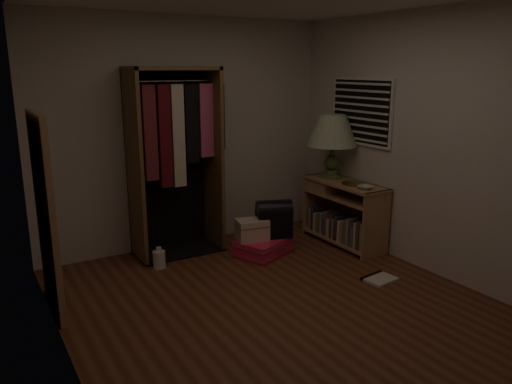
{
  "coord_description": "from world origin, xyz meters",
  "views": [
    {
      "loc": [
        -2.25,
        -3.29,
        2.04
      ],
      "look_at": [
        0.3,
        0.95,
        0.8
      ],
      "focal_mm": 35.0,
      "sensor_mm": 36.0,
      "label": 1
    }
  ],
  "objects_px": {
    "white_jug": "(159,259)",
    "table_lamp": "(333,132)",
    "floor_mirror": "(46,215)",
    "train_case": "(252,229)",
    "black_bag": "(274,218)",
    "console_bookshelf": "(342,211)",
    "pink_suitcase": "(264,246)",
    "open_wardrobe": "(176,145)"
  },
  "relations": [
    {
      "from": "open_wardrobe",
      "to": "pink_suitcase",
      "type": "relative_size",
      "value": 2.76
    },
    {
      "from": "floor_mirror",
      "to": "white_jug",
      "type": "relative_size",
      "value": 7.5
    },
    {
      "from": "table_lamp",
      "to": "white_jug",
      "type": "relative_size",
      "value": 3.32
    },
    {
      "from": "console_bookshelf",
      "to": "white_jug",
      "type": "height_order",
      "value": "console_bookshelf"
    },
    {
      "from": "table_lamp",
      "to": "train_case",
      "type": "bearing_deg",
      "value": -176.95
    },
    {
      "from": "floor_mirror",
      "to": "white_jug",
      "type": "height_order",
      "value": "floor_mirror"
    },
    {
      "from": "black_bag",
      "to": "pink_suitcase",
      "type": "bearing_deg",
      "value": -154.72
    },
    {
      "from": "pink_suitcase",
      "to": "black_bag",
      "type": "relative_size",
      "value": 1.66
    },
    {
      "from": "white_jug",
      "to": "train_case",
      "type": "bearing_deg",
      "value": -11.44
    },
    {
      "from": "white_jug",
      "to": "table_lamp",
      "type": "bearing_deg",
      "value": -3.83
    },
    {
      "from": "black_bag",
      "to": "white_jug",
      "type": "height_order",
      "value": "black_bag"
    },
    {
      "from": "open_wardrobe",
      "to": "black_bag",
      "type": "distance_m",
      "value": 1.34
    },
    {
      "from": "open_wardrobe",
      "to": "white_jug",
      "type": "xyz_separation_m",
      "value": [
        -0.39,
        -0.36,
        -1.12
      ]
    },
    {
      "from": "floor_mirror",
      "to": "white_jug",
      "type": "xyz_separation_m",
      "value": [
        1.1,
        0.41,
        -0.75
      ]
    },
    {
      "from": "table_lamp",
      "to": "white_jug",
      "type": "xyz_separation_m",
      "value": [
        -2.15,
        0.14,
        -1.2
      ]
    },
    {
      "from": "pink_suitcase",
      "to": "train_case",
      "type": "distance_m",
      "value": 0.25
    },
    {
      "from": "open_wardrobe",
      "to": "train_case",
      "type": "relative_size",
      "value": 5.37
    },
    {
      "from": "open_wardrobe",
      "to": "table_lamp",
      "type": "xyz_separation_m",
      "value": [
        1.76,
        -0.5,
        0.09
      ]
    },
    {
      "from": "pink_suitcase",
      "to": "white_jug",
      "type": "relative_size",
      "value": 3.28
    },
    {
      "from": "train_case",
      "to": "black_bag",
      "type": "height_order",
      "value": "black_bag"
    },
    {
      "from": "black_bag",
      "to": "white_jug",
      "type": "bearing_deg",
      "value": -169.34
    },
    {
      "from": "train_case",
      "to": "white_jug",
      "type": "xyz_separation_m",
      "value": [
        -1.01,
        0.2,
        -0.21
      ]
    },
    {
      "from": "floor_mirror",
      "to": "pink_suitcase",
      "type": "bearing_deg",
      "value": 4.39
    },
    {
      "from": "open_wardrobe",
      "to": "white_jug",
      "type": "height_order",
      "value": "open_wardrobe"
    },
    {
      "from": "white_jug",
      "to": "black_bag",
      "type": "bearing_deg",
      "value": -9.98
    },
    {
      "from": "console_bookshelf",
      "to": "table_lamp",
      "type": "height_order",
      "value": "table_lamp"
    },
    {
      "from": "console_bookshelf",
      "to": "white_jug",
      "type": "xyz_separation_m",
      "value": [
        -2.14,
        0.37,
        -0.3
      ]
    },
    {
      "from": "pink_suitcase",
      "to": "black_bag",
      "type": "height_order",
      "value": "black_bag"
    },
    {
      "from": "console_bookshelf",
      "to": "white_jug",
      "type": "distance_m",
      "value": 2.19
    },
    {
      "from": "train_case",
      "to": "table_lamp",
      "type": "xyz_separation_m",
      "value": [
        1.14,
        0.06,
        0.99
      ]
    },
    {
      "from": "train_case",
      "to": "table_lamp",
      "type": "height_order",
      "value": "table_lamp"
    },
    {
      "from": "floor_mirror",
      "to": "table_lamp",
      "type": "xyz_separation_m",
      "value": [
        3.24,
        0.26,
        0.45
      ]
    },
    {
      "from": "console_bookshelf",
      "to": "black_bag",
      "type": "distance_m",
      "value": 0.87
    },
    {
      "from": "floor_mirror",
      "to": "black_bag",
      "type": "height_order",
      "value": "floor_mirror"
    },
    {
      "from": "floor_mirror",
      "to": "pink_suitcase",
      "type": "distance_m",
      "value": 2.37
    },
    {
      "from": "open_wardrobe",
      "to": "train_case",
      "type": "xyz_separation_m",
      "value": [
        0.62,
        -0.56,
        -0.91
      ]
    },
    {
      "from": "open_wardrobe",
      "to": "black_bag",
      "type": "height_order",
      "value": "open_wardrobe"
    },
    {
      "from": "open_wardrobe",
      "to": "floor_mirror",
      "type": "bearing_deg",
      "value": -152.6
    },
    {
      "from": "floor_mirror",
      "to": "white_jug",
      "type": "distance_m",
      "value": 1.39
    },
    {
      "from": "black_bag",
      "to": "white_jug",
      "type": "relative_size",
      "value": 1.98
    },
    {
      "from": "train_case",
      "to": "white_jug",
      "type": "relative_size",
      "value": 1.68
    },
    {
      "from": "console_bookshelf",
      "to": "floor_mirror",
      "type": "height_order",
      "value": "floor_mirror"
    }
  ]
}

